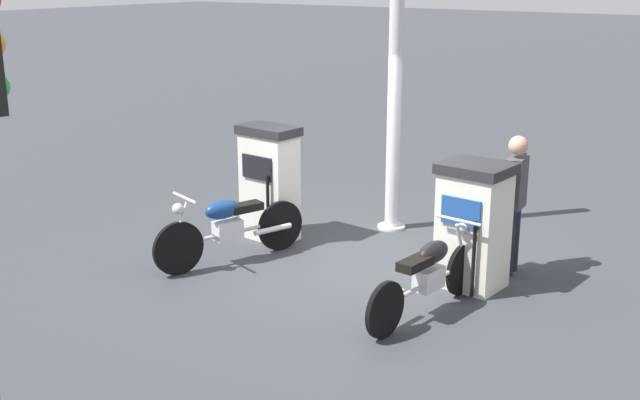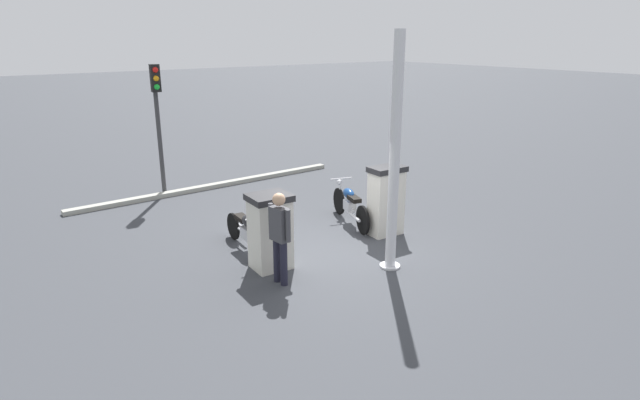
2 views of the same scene
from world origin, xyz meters
The scene contains 9 objects.
ground_plane centered at (0.00, 0.00, 0.00)m, with size 120.00×120.00×0.00m, color #383A3F.
fuel_pump_near centered at (-0.02, -1.51, 0.80)m, with size 0.59×0.84×1.58m.
fuel_pump_far centered at (-0.02, 1.51, 0.76)m, with size 0.74×0.81×1.49m.
motorcycle_near_pump centered at (1.02, -1.33, 0.48)m, with size 2.09×0.86×0.97m.
motorcycle_far_pump centered at (0.98, 1.47, 0.47)m, with size 2.08×0.56×0.94m.
attendant_person centered at (-0.70, 1.73, 0.99)m, with size 0.58×0.26×1.72m.
roadside_traffic_light centered at (5.96, 1.37, 2.47)m, with size 0.39×0.26×3.60m.
canopy_support_pole centered at (-1.38, -0.37, 2.14)m, with size 0.40×0.40×4.44m.
road_edge_kerb centered at (5.78, 0.00, 0.06)m, with size 0.34×8.24×0.12m.
Camera 2 is at (-8.11, 6.34, 4.34)m, focal length 29.44 mm.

